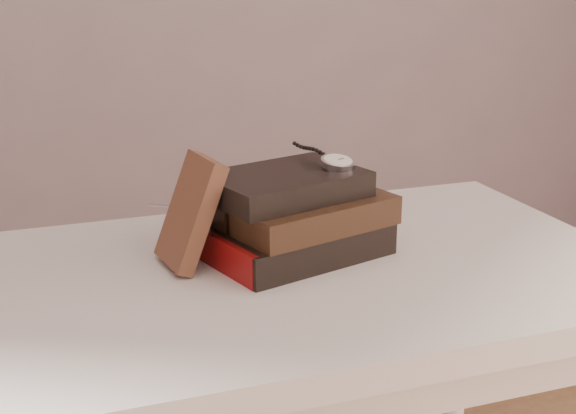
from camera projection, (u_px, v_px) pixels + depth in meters
name	position (u px, v px, depth m)	size (l,w,h in m)	color
table	(289.00, 325.00, 1.18)	(1.00, 0.60, 0.75)	silver
book_stack	(295.00, 217.00, 1.18)	(0.29, 0.24, 0.13)	black
journal	(190.00, 212.00, 1.13)	(0.02, 0.10, 0.16)	#47281B
pocket_watch	(336.00, 161.00, 1.19)	(0.07, 0.16, 0.02)	silver
eyeglasses	(212.00, 205.00, 1.19)	(0.13, 0.15, 0.05)	silver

